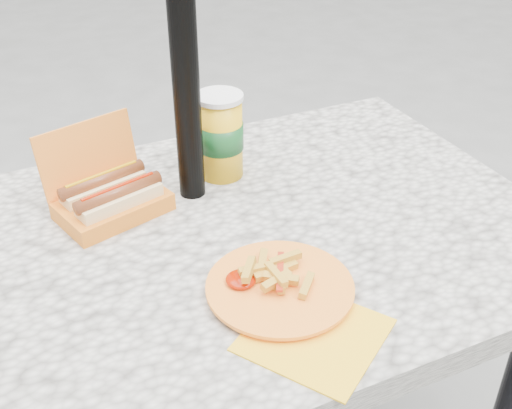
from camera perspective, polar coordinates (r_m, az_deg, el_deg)
name	(u,v)px	position (r m, az deg, el deg)	size (l,w,h in m)	color
picnic_table	(226,282)	(1.21, -2.71, -6.94)	(1.20, 0.80, 0.75)	beige
umbrella_pole	(182,15)	(1.13, -6.63, 16.35)	(0.05, 0.05, 2.20)	black
hotdog_box	(110,196)	(1.22, -12.82, 0.70)	(0.23, 0.20, 0.16)	orange
fries_plate	(281,289)	(1.01, 2.24, -7.56)	(0.25, 0.35, 0.05)	yellow
soda_cup	(220,136)	(1.29, -3.18, 6.14)	(0.09, 0.09, 0.18)	yellow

